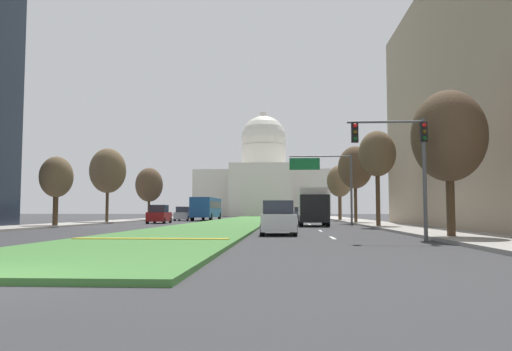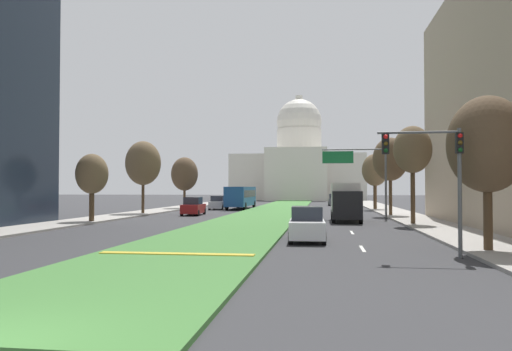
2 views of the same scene
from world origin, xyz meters
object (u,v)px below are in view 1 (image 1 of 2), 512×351
Objects in this scene: sedan_far_horizon at (300,213)px; street_tree_right_near at (449,136)px; capitol_building at (263,185)px; sedan_midblock at (159,215)px; box_truck_delivery at (313,206)px; street_tree_left_mid at (56,178)px; traffic_light_near_right at (404,151)px; street_tree_right_distant at (340,181)px; city_bus at (207,207)px; street_tree_right_mid at (377,154)px; sedan_lead_stopped at (278,219)px; street_tree_left_distant at (149,185)px; sedan_distant at (183,214)px; street_tree_right_far at (355,168)px; street_tree_left_far at (108,171)px; overhead_guide_sign at (327,174)px.

street_tree_right_near is at bearing -84.73° from sedan_far_horizon.
capitol_building reaches higher than sedan_midblock.
street_tree_left_mid is at bearing -167.89° from box_truck_delivery.
traffic_light_near_right is 3.15m from street_tree_right_near.
sedan_far_horizon is (-4.71, 15.20, -4.17)m from street_tree_right_distant.
street_tree_right_near is 46.02m from city_bus.
street_tree_right_mid is 1.75× the size of sedan_lead_stopped.
street_tree_right_distant is 22.60m from box_truck_delivery.
street_tree_right_near is (2.45, 1.78, 0.87)m from traffic_light_near_right.
capitol_building reaches higher than street_tree_left_distant.
box_truck_delivery is at bearing -46.84° from street_tree_left_distant.
sedan_distant is at bearing 113.35° from traffic_light_near_right.
traffic_light_near_right is at bearing -143.99° from street_tree_right_near.
traffic_light_near_right is 28.51m from street_tree_left_mid.
street_tree_right_distant reaches higher than city_bus.
sedan_distant is 0.70× the size of box_truck_delivery.
street_tree_right_distant reaches higher than box_truck_delivery.
traffic_light_near_right reaches higher than sedan_midblock.
street_tree_left_mid is 27.95m from street_tree_right_far.
capitol_building reaches higher than street_tree_left_far.
street_tree_right_far reaches higher than sedan_distant.
sedan_midblock is at bearing -70.45° from street_tree_left_distant.
street_tree_right_distant is 38.43m from sedan_lead_stopped.
street_tree_left_distant reaches higher than street_tree_left_mid.
street_tree_left_distant reaches higher than overhead_guide_sign.
sedan_midblock is 33.32m from sedan_far_horizon.
city_bus reaches higher than sedan_distant.
sedan_lead_stopped is at bearing -32.61° from street_tree_left_mid.
street_tree_left_far is at bearing 91.81° from street_tree_left_mid.
sedan_lead_stopped is at bearing -102.52° from overhead_guide_sign.
capitol_building reaches higher than street_tree_right_mid.
box_truck_delivery is at bearing -89.89° from sedan_far_horizon.
sedan_distant is at bearing 67.18° from street_tree_left_far.
street_tree_right_distant is (25.36, 13.87, -0.38)m from street_tree_left_far.
sedan_lead_stopped is at bearing 154.28° from street_tree_right_near.
street_tree_right_distant is 1.60× the size of sedan_far_horizon.
sedan_lead_stopped is at bearing -92.88° from sedan_far_horizon.
overhead_guide_sign is 0.91× the size of street_tree_right_distant.
box_truck_delivery reaches higher than sedan_lead_stopped.
street_tree_right_far is (3.15, 4.34, 0.95)m from overhead_guide_sign.
street_tree_right_near is 0.62× the size of city_bus.
traffic_light_near_right is 0.77× the size of street_tree_right_near.
street_tree_right_far is at bearing 54.02° from overhead_guide_sign.
street_tree_right_mid reaches higher than street_tree_left_distant.
street_tree_right_near reaches higher than overhead_guide_sign.
sedan_lead_stopped is 26.04m from sedan_midblock.
overhead_guide_sign is 1.45× the size of sedan_distant.
sedan_distant is at bearing -139.85° from city_bus.
street_tree_right_near reaches higher than sedan_far_horizon.
street_tree_right_far is 1.74× the size of sedan_distant.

